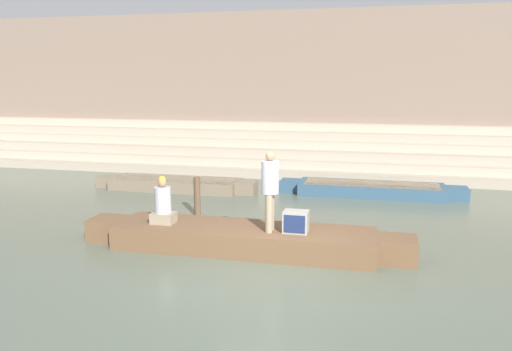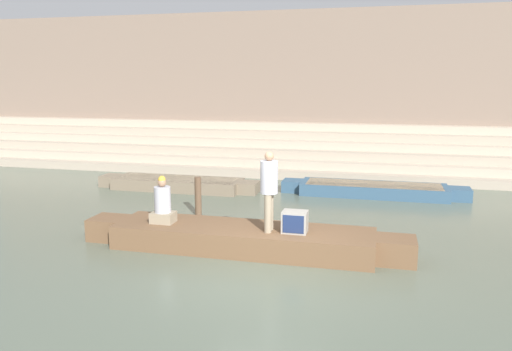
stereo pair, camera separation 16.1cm
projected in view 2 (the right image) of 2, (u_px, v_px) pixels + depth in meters
The scene contains 10 objects.
ground_plane at pixel (266, 274), 9.38m from camera, with size 120.00×120.00×0.00m, color #566051.
ghat_steps at pixel (328, 155), 19.90m from camera, with size 36.00×3.49×1.83m.
back_wall at pixel (334, 90), 21.19m from camera, with size 34.20×1.28×6.45m.
rowboat_main at pixel (242, 238), 10.70m from camera, with size 7.14×1.50×0.50m.
person_standing at pixel (269, 186), 10.19m from camera, with size 0.36×0.36×1.67m.
person_rowing at pixel (163, 204), 10.92m from camera, with size 0.50×0.39×1.05m.
tv_set at pixel (295, 222), 10.24m from camera, with size 0.51×0.39×0.45m.
moored_boat_shore at pixel (178, 183), 16.64m from camera, with size 5.51×1.28×0.37m.
moored_boat_distant at pixel (373, 189), 15.75m from camera, with size 5.78×1.28×0.37m.
mooring_post at pixel (198, 196), 13.35m from camera, with size 0.18×0.18×1.05m, color brown.
Camera 2 is at (1.95, -8.65, 3.59)m, focal length 35.00 mm.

